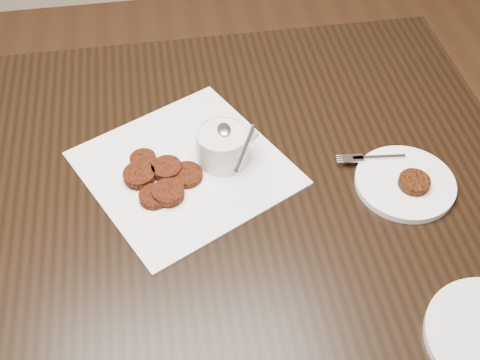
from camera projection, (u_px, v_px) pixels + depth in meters
The scene contains 5 objects.
table at pixel (159, 301), 1.36m from camera, with size 1.42×0.91×0.75m, color black.
napkin at pixel (185, 168), 1.11m from camera, with size 0.34×0.34×0.00m, color white.
sauce_ramekin at pixel (222, 132), 1.08m from camera, with size 0.13×0.13×0.13m, color silver, non-canonical shape.
patty_cluster at pixel (161, 177), 1.08m from camera, with size 0.19×0.19×0.02m, color #62210C, non-canonical shape.
plate_with_patty at pixel (406, 180), 1.08m from camera, with size 0.18×0.18×0.03m, color white, non-canonical shape.
Camera 1 is at (0.03, -0.63, 1.56)m, focal length 45.05 mm.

